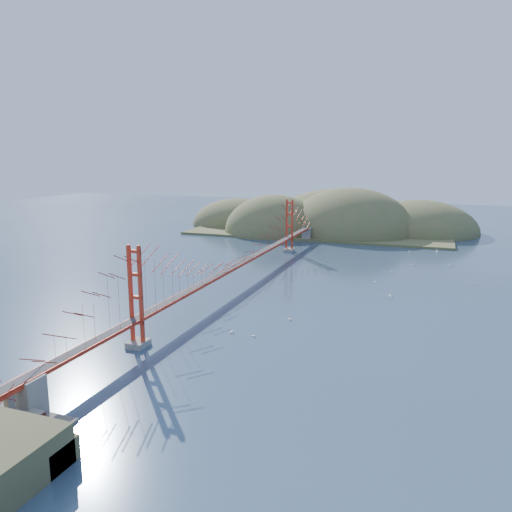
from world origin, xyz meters
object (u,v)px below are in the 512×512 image
(fort, at_px, (17,418))
(sailboat_0, at_px, (390,295))
(bridge, at_px, (239,242))
(sailboat_1, at_px, (375,281))

(fort, distance_m, sailboat_0, 54.59)
(bridge, xyz_separation_m, sailboat_0, (24.75, 0.87, -6.86))
(sailboat_0, bearing_deg, fort, -116.49)
(bridge, distance_m, fort, 48.40)
(sailboat_1, height_order, sailboat_0, sailboat_0)
(bridge, height_order, sailboat_1, bridge)
(fort, relative_size, sailboat_1, 6.43)
(bridge, distance_m, sailboat_1, 24.28)
(bridge, distance_m, sailboat_0, 25.70)
(fort, height_order, sailboat_1, fort)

